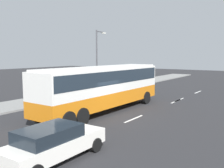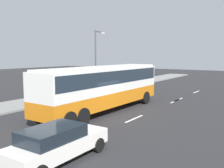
{
  "view_description": "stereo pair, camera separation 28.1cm",
  "coord_description": "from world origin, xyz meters",
  "px_view_note": "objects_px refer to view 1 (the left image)",
  "views": [
    {
      "loc": [
        -14.37,
        -10.8,
        4.34
      ],
      "look_at": [
        1.63,
        0.19,
        2.11
      ],
      "focal_mm": 40.74,
      "sensor_mm": 36.0,
      "label": 1
    },
    {
      "loc": [
        -14.53,
        -10.57,
        4.34
      ],
      "look_at": [
        1.63,
        0.19,
        2.11
      ],
      "focal_mm": 40.74,
      "sensor_mm": 36.0,
      "label": 2
    }
  ],
  "objects_px": {
    "street_lamp": "(98,57)",
    "coach_bus": "(104,84)",
    "car_white_minivan": "(53,142)",
    "pedestrian_near_curb": "(71,86)"
  },
  "relations": [
    {
      "from": "pedestrian_near_curb",
      "to": "street_lamp",
      "type": "height_order",
      "value": "street_lamp"
    },
    {
      "from": "street_lamp",
      "to": "coach_bus",
      "type": "bearing_deg",
      "value": -139.58
    },
    {
      "from": "car_white_minivan",
      "to": "street_lamp",
      "type": "distance_m",
      "value": 18.9
    },
    {
      "from": "coach_bus",
      "to": "street_lamp",
      "type": "relative_size",
      "value": 1.81
    },
    {
      "from": "coach_bus",
      "to": "street_lamp",
      "type": "xyz_separation_m",
      "value": [
        7.19,
        6.12,
        1.97
      ]
    },
    {
      "from": "coach_bus",
      "to": "pedestrian_near_curb",
      "type": "xyz_separation_m",
      "value": [
        3.81,
        7.11,
        -1.0
      ]
    },
    {
      "from": "pedestrian_near_curb",
      "to": "street_lamp",
      "type": "bearing_deg",
      "value": 153.01
    },
    {
      "from": "coach_bus",
      "to": "street_lamp",
      "type": "bearing_deg",
      "value": 41.24
    },
    {
      "from": "coach_bus",
      "to": "pedestrian_near_curb",
      "type": "distance_m",
      "value": 8.13
    },
    {
      "from": "coach_bus",
      "to": "car_white_minivan",
      "type": "xyz_separation_m",
      "value": [
        -8.57,
        -3.76,
        -1.36
      ]
    }
  ]
}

